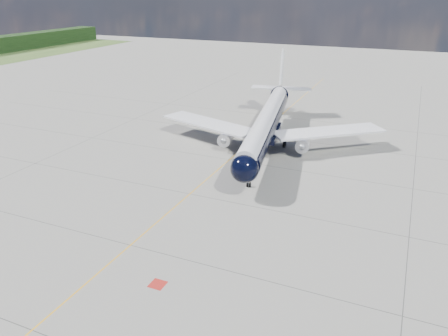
{
  "coord_description": "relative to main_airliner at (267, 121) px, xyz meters",
  "views": [
    {
      "loc": [
        27.64,
        -40.8,
        28.09
      ],
      "look_at": [
        4.48,
        12.29,
        4.0
      ],
      "focal_mm": 35.0,
      "sensor_mm": 36.0,
      "label": 1
    }
  ],
  "objects": [
    {
      "name": "main_airliner",
      "position": [
        0.0,
        0.0,
        0.0
      ],
      "size": [
        42.76,
        52.63,
        15.28
      ],
      "rotation": [
        0.0,
        0.0,
        0.18
      ],
      "color": "black",
      "rests_on": "ground"
    },
    {
      "name": "red_marking",
      "position": [
        3.25,
        -44.75,
        -4.74
      ],
      "size": [
        1.6,
        1.6,
        0.01
      ],
      "primitive_type": "cube",
      "color": "maroon",
      "rests_on": "ground"
    },
    {
      "name": "taxiway_centerline",
      "position": [
        -3.55,
        -9.75,
        -4.74
      ],
      "size": [
        0.16,
        160.0,
        0.01
      ],
      "primitive_type": "cube",
      "color": "#E39E0B",
      "rests_on": "ground"
    },
    {
      "name": "ground",
      "position": [
        -3.55,
        -4.75,
        -4.74
      ],
      "size": [
        320.0,
        320.0,
        0.0
      ],
      "primitive_type": "plane",
      "color": "gray",
      "rests_on": "ground"
    }
  ]
}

